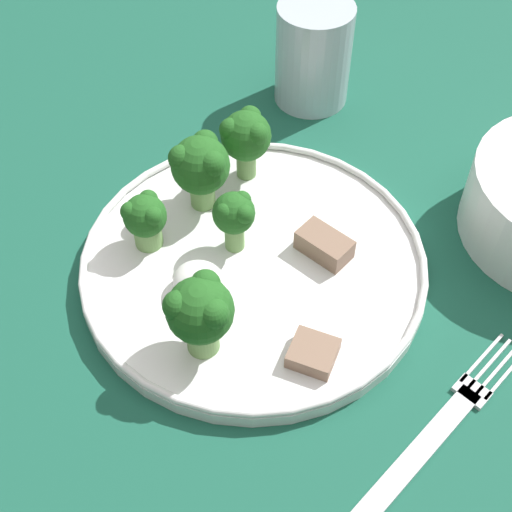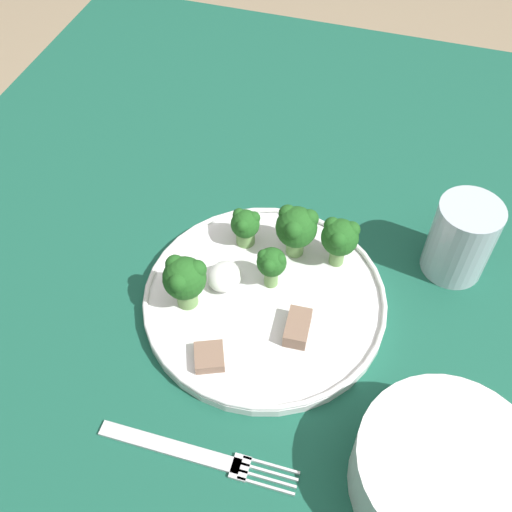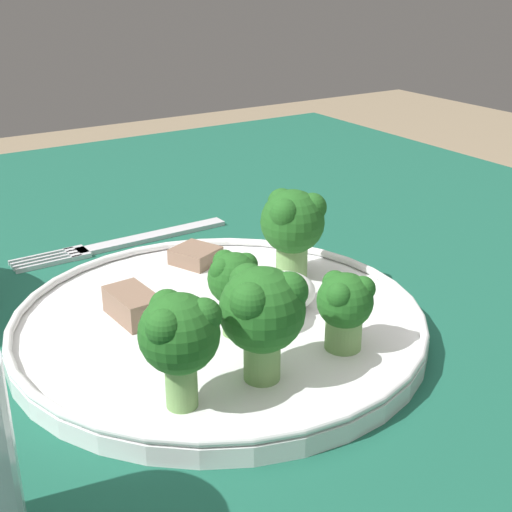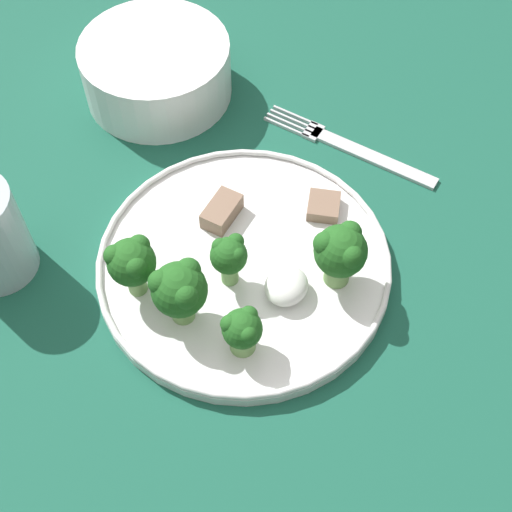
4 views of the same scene
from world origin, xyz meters
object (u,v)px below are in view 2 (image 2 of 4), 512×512
(dinner_plate, at_px, (265,299))
(fork, at_px, (195,455))
(drinking_glass, at_px, (460,242))
(cream_bowl, at_px, (443,474))

(dinner_plate, distance_m, fork, 0.19)
(dinner_plate, relative_size, drinking_glass, 2.76)
(cream_bowl, relative_size, drinking_glass, 1.64)
(fork, height_order, cream_bowl, cream_bowl)
(cream_bowl, bearing_deg, drinking_glass, -177.38)
(dinner_plate, relative_size, fork, 1.38)
(dinner_plate, distance_m, drinking_glass, 0.23)
(drinking_glass, bearing_deg, dinner_plate, -58.91)
(dinner_plate, bearing_deg, drinking_glass, 121.09)
(fork, relative_size, cream_bowl, 1.22)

